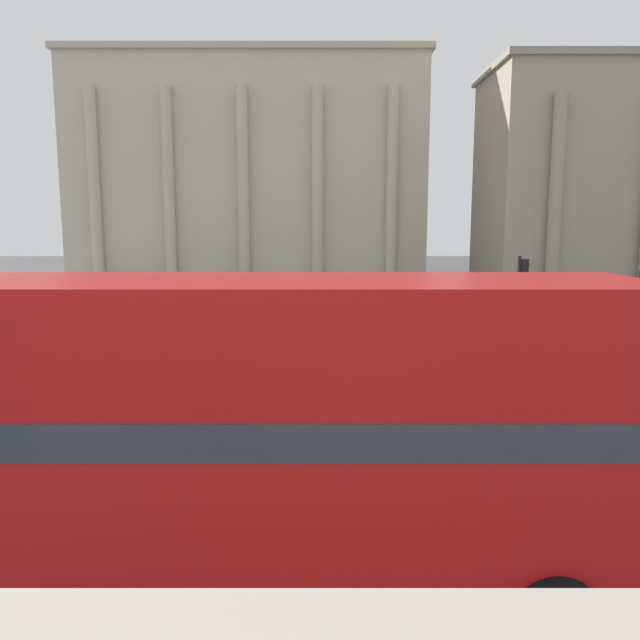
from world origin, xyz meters
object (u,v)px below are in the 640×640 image
traffic_light_mid (519,298)px  pedestrian_black (111,332)px  car_maroon (382,314)px  double_decker_bus (205,427)px  plaza_building_left (252,175)px  pedestrian_red (55,379)px  traffic_light_near (638,335)px

traffic_light_mid → pedestrian_black: traffic_light_mid is taller
car_maroon → pedestrian_black: (-11.05, -6.44, 0.24)m
double_decker_bus → pedestrian_black: (-6.50, 15.81, -1.46)m
plaza_building_left → traffic_light_mid: 40.46m
double_decker_bus → pedestrian_red: 9.77m
pedestrian_black → pedestrian_red: (1.11, -7.79, 0.08)m
double_decker_bus → traffic_light_near: size_ratio=2.77×
double_decker_bus → plaza_building_left: plaza_building_left is taller
traffic_light_mid → car_maroon: size_ratio=0.95×
double_decker_bus → pedestrian_red: (-5.39, 8.03, -1.39)m
plaza_building_left → pedestrian_red: plaza_building_left is taller
plaza_building_left → traffic_light_mid: (12.73, -37.76, -6.96)m
double_decker_bus → traffic_light_mid: bearing=50.2°
car_maroon → pedestrian_black: 12.79m
plaza_building_left → pedestrian_red: bearing=-91.0°
plaza_building_left → traffic_light_mid: size_ratio=7.60×
traffic_light_near → pedestrian_red: traffic_light_near is taller
double_decker_bus → plaza_building_left: 51.14m
double_decker_bus → car_maroon: 22.78m
double_decker_bus → traffic_light_near: 10.11m
traffic_light_near → car_maroon: traffic_light_near is taller
traffic_light_near → pedestrian_black: (-14.92, 10.23, -1.68)m
plaza_building_left → traffic_light_near: size_ratio=7.54×
pedestrian_black → double_decker_bus: bearing=18.3°
traffic_light_near → traffic_light_mid: 7.07m
double_decker_bus → car_maroon: bearing=71.2°
traffic_light_near → plaza_building_left: bearing=106.3°
car_maroon → pedestrian_red: bearing=120.8°
double_decker_bus → traffic_light_mid: double_decker_bus is taller
double_decker_bus → traffic_light_near: bearing=26.3°
traffic_light_near → car_maroon: size_ratio=0.96×
car_maroon → pedestrian_black: pedestrian_black is taller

